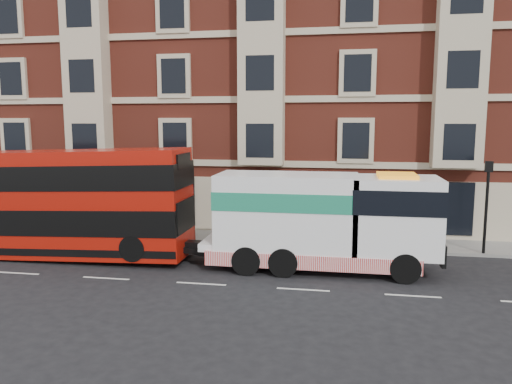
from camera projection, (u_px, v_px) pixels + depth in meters
The scene contains 8 objects.
ground at pixel (201, 284), 19.54m from camera, with size 120.00×120.00×0.00m, color black.
sidewalk at pixel (240, 238), 26.85m from camera, with size 90.00×3.00×0.15m, color slate.
victorian_terrace at pixel (270, 64), 32.67m from camera, with size 45.00×12.00×20.40m.
lamp_post_west at pixel (123, 191), 26.24m from camera, with size 0.35×0.15×4.35m.
lamp_post_east at pixel (487, 200), 23.16m from camera, with size 0.35×0.15×4.35m.
double_decker_bus at pixel (58, 201), 23.12m from camera, with size 12.30×2.82×4.98m.
tow_truck at pixel (319, 220), 21.12m from camera, with size 9.85×2.91×4.11m.
pedestrian at pixel (70, 216), 28.68m from camera, with size 0.56×0.37×1.55m, color #1D233A.
Camera 1 is at (5.37, -18.19, 6.32)m, focal length 35.00 mm.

